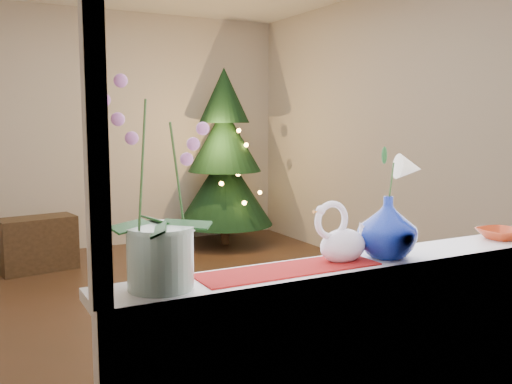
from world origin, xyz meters
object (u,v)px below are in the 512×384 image
(swan, at_px, (343,233))
(amber_dish, at_px, (501,235))
(paperweight, at_px, (403,248))
(orchid_pot, at_px, (159,184))
(blue_vase, at_px, (388,222))
(side_table, at_px, (38,244))
(xmas_tree, at_px, (225,157))

(swan, xyz_separation_m, amber_dish, (0.89, 0.00, -0.09))
(paperweight, bearing_deg, orchid_pot, 178.61)
(orchid_pot, distance_m, paperweight, 1.05)
(blue_vase, relative_size, amber_dish, 1.68)
(orchid_pot, bearing_deg, side_table, 88.57)
(orchid_pot, xyz_separation_m, paperweight, (1.01, -0.02, -0.31))
(orchid_pot, height_order, amber_dish, orchid_pot)
(amber_dish, relative_size, side_table, 0.24)
(orchid_pot, xyz_separation_m, swan, (0.73, 0.01, -0.23))
(orchid_pot, relative_size, xmas_tree, 0.33)
(paperweight, bearing_deg, blue_vase, 172.63)
(paperweight, bearing_deg, xmas_tree, 74.33)
(orchid_pot, relative_size, blue_vase, 2.42)
(paperweight, distance_m, xmas_tree, 4.51)
(swan, xyz_separation_m, side_table, (-0.63, 4.07, -0.77))
(paperweight, distance_m, side_table, 4.26)
(orchid_pot, height_order, swan, orchid_pot)
(paperweight, bearing_deg, swan, 172.87)
(swan, distance_m, paperweight, 0.29)
(blue_vase, distance_m, side_table, 4.25)
(swan, relative_size, xmas_tree, 0.13)
(swan, relative_size, paperweight, 4.24)
(blue_vase, xyz_separation_m, paperweight, (0.07, -0.01, -0.11))
(blue_vase, height_order, amber_dish, blue_vase)
(blue_vase, bearing_deg, xmas_tree, 73.39)
(orchid_pot, height_order, paperweight, orchid_pot)
(paperweight, distance_m, amber_dish, 0.62)
(side_table, bearing_deg, xmas_tree, -2.50)
(swan, height_order, amber_dish, swan)
(side_table, bearing_deg, blue_vase, -87.47)
(blue_vase, height_order, paperweight, blue_vase)
(xmas_tree, height_order, side_table, xmas_tree)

